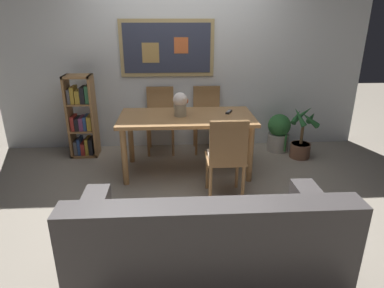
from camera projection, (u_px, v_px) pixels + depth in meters
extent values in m
plane|color=gray|center=(187.00, 188.00, 3.87)|extent=(12.00, 12.00, 0.00)
cube|color=silver|center=(182.00, 57.00, 4.73)|extent=(5.20, 0.10, 2.60)
cube|color=tan|center=(167.00, 48.00, 4.61)|extent=(1.29, 0.02, 0.76)
cube|color=#33384C|center=(167.00, 48.00, 4.59)|extent=(1.19, 0.01, 0.66)
cube|color=tan|center=(151.00, 53.00, 4.60)|extent=(0.23, 0.00, 0.27)
cube|color=#D86633|center=(181.00, 45.00, 4.58)|extent=(0.19, 0.00, 0.21)
cube|color=#9E7042|center=(187.00, 117.00, 4.04)|extent=(1.61, 0.80, 0.04)
cylinder|color=#9E7042|center=(124.00, 157.00, 3.83)|extent=(0.07, 0.07, 0.69)
cylinder|color=#9E7042|center=(250.00, 154.00, 3.91)|extent=(0.07, 0.07, 0.69)
cylinder|color=#9E7042|center=(131.00, 138.00, 4.43)|extent=(0.07, 0.07, 0.69)
cylinder|color=#9E7042|center=(240.00, 136.00, 4.51)|extent=(0.07, 0.07, 0.69)
cube|color=#9E7042|center=(207.00, 122.00, 4.78)|extent=(0.40, 0.40, 0.03)
cube|color=#C6B299|center=(207.00, 120.00, 4.77)|extent=(0.36, 0.36, 0.03)
cylinder|color=#9E7042|center=(217.00, 132.00, 5.03)|extent=(0.04, 0.04, 0.42)
cylinder|color=#9E7042|center=(195.00, 133.00, 5.01)|extent=(0.04, 0.04, 0.42)
cylinder|color=#9E7042|center=(220.00, 140.00, 4.71)|extent=(0.04, 0.04, 0.42)
cylinder|color=#9E7042|center=(196.00, 141.00, 4.70)|extent=(0.04, 0.04, 0.42)
cube|color=#9E7042|center=(206.00, 102.00, 4.86)|extent=(0.38, 0.04, 0.46)
cube|color=#9E7042|center=(207.00, 88.00, 4.79)|extent=(0.38, 0.05, 0.06)
cube|color=#9E7042|center=(225.00, 159.00, 3.56)|extent=(0.40, 0.40, 0.03)
cube|color=#C6B299|center=(225.00, 156.00, 3.55)|extent=(0.36, 0.36, 0.03)
cylinder|color=#9E7042|center=(210.00, 185.00, 3.47)|extent=(0.04, 0.04, 0.42)
cylinder|color=#9E7042|center=(243.00, 185.00, 3.49)|extent=(0.04, 0.04, 0.42)
cylinder|color=#9E7042|center=(207.00, 171.00, 3.79)|extent=(0.04, 0.04, 0.42)
cylinder|color=#9E7042|center=(237.00, 170.00, 3.81)|extent=(0.04, 0.04, 0.42)
cube|color=#9E7042|center=(229.00, 143.00, 3.30)|extent=(0.38, 0.04, 0.46)
cube|color=#9E7042|center=(230.00, 124.00, 3.23)|extent=(0.38, 0.05, 0.06)
cube|color=#9E7042|center=(161.00, 123.00, 4.74)|extent=(0.40, 0.40, 0.03)
cube|color=#C6B299|center=(160.00, 121.00, 4.73)|extent=(0.36, 0.36, 0.03)
cylinder|color=#9E7042|center=(173.00, 133.00, 4.99)|extent=(0.04, 0.04, 0.42)
cylinder|color=#9E7042|center=(150.00, 134.00, 4.97)|extent=(0.04, 0.04, 0.42)
cylinder|color=#9E7042|center=(173.00, 142.00, 4.67)|extent=(0.04, 0.04, 0.42)
cylinder|color=#9E7042|center=(148.00, 142.00, 4.65)|extent=(0.04, 0.04, 0.42)
cube|color=#9E7042|center=(160.00, 103.00, 4.82)|extent=(0.38, 0.04, 0.46)
cube|color=#9E7042|center=(160.00, 89.00, 4.75)|extent=(0.38, 0.05, 0.06)
cube|color=#514C4C|center=(206.00, 257.00, 2.46)|extent=(1.80, 0.84, 0.40)
cube|color=#514C4C|center=(212.00, 237.00, 2.01)|extent=(1.80, 0.20, 0.44)
cube|color=#514C4C|center=(89.00, 225.00, 2.31)|extent=(0.18, 0.80, 0.22)
cube|color=#514C4C|center=(319.00, 218.00, 2.39)|extent=(0.18, 0.80, 0.22)
cube|color=#B78C33|center=(139.00, 233.00, 2.14)|extent=(0.32, 0.16, 0.33)
cube|color=#334C72|center=(209.00, 231.00, 2.16)|extent=(0.32, 0.16, 0.33)
cube|color=#9E7042|center=(70.00, 117.00, 4.57)|extent=(0.03, 0.28, 1.12)
cube|color=#9E7042|center=(94.00, 116.00, 4.59)|extent=(0.03, 0.28, 1.12)
cube|color=#9E7042|center=(87.00, 154.00, 4.78)|extent=(0.36, 0.28, 0.03)
cube|color=#9E7042|center=(77.00, 76.00, 4.38)|extent=(0.36, 0.28, 0.03)
cube|color=#9E7042|center=(84.00, 130.00, 4.65)|extent=(0.30, 0.28, 0.02)
cube|color=#9E7042|center=(80.00, 103.00, 4.51)|extent=(0.30, 0.28, 0.02)
cube|color=#595960|center=(77.00, 146.00, 4.73)|extent=(0.05, 0.22, 0.19)
cube|color=#2D4C8C|center=(81.00, 145.00, 4.73)|extent=(0.04, 0.22, 0.23)
cube|color=#B2332D|center=(84.00, 147.00, 4.74)|extent=(0.05, 0.22, 0.17)
cube|color=gold|center=(88.00, 145.00, 4.73)|extent=(0.04, 0.22, 0.23)
cube|color=black|center=(92.00, 145.00, 4.74)|extent=(0.05, 0.22, 0.22)
cube|color=#B2332D|center=(74.00, 122.00, 4.60)|extent=(0.05, 0.22, 0.19)
cube|color=black|center=(78.00, 123.00, 4.61)|extent=(0.05, 0.22, 0.17)
cube|color=#7F3F72|center=(83.00, 123.00, 4.61)|extent=(0.05, 0.22, 0.18)
cube|color=#2D4C8C|center=(86.00, 122.00, 4.61)|extent=(0.04, 0.22, 0.19)
cube|color=gold|center=(91.00, 122.00, 4.61)|extent=(0.06, 0.22, 0.19)
cube|color=#595960|center=(70.00, 96.00, 4.47)|extent=(0.04, 0.22, 0.19)
cube|color=gold|center=(74.00, 94.00, 4.47)|extent=(0.05, 0.22, 0.22)
cube|color=gold|center=(79.00, 96.00, 4.48)|extent=(0.06, 0.22, 0.17)
cube|color=black|center=(84.00, 95.00, 4.47)|extent=(0.06, 0.22, 0.21)
cube|color=#337247|center=(88.00, 94.00, 4.47)|extent=(0.05, 0.22, 0.23)
cylinder|color=#B2ADA3|center=(278.00, 142.00, 4.89)|extent=(0.30, 0.30, 0.25)
cylinder|color=#332319|center=(278.00, 134.00, 4.85)|extent=(0.27, 0.27, 0.02)
sphere|color=#2D6B33|center=(279.00, 125.00, 4.80)|extent=(0.32, 0.32, 0.32)
cylinder|color=#2D6B33|center=(285.00, 143.00, 4.74)|extent=(0.03, 0.03, 0.25)
cylinder|color=#2D6B33|center=(285.00, 137.00, 4.98)|extent=(0.03, 0.03, 0.27)
cylinder|color=brown|center=(300.00, 150.00, 4.66)|extent=(0.27, 0.27, 0.20)
cylinder|color=#332319|center=(301.00, 144.00, 4.63)|extent=(0.24, 0.24, 0.02)
cylinder|color=brown|center=(302.00, 134.00, 4.57)|extent=(0.04, 0.04, 0.30)
cone|color=#235B2D|center=(312.00, 117.00, 4.49)|extent=(0.10, 0.23, 0.22)
cone|color=#235B2D|center=(303.00, 114.00, 4.60)|extent=(0.27, 0.14, 0.25)
cone|color=#235B2D|center=(297.00, 117.00, 4.56)|extent=(0.22, 0.22, 0.20)
cone|color=#235B2D|center=(300.00, 117.00, 4.42)|extent=(0.20, 0.23, 0.26)
cone|color=#235B2D|center=(310.00, 119.00, 4.35)|extent=(0.30, 0.12, 0.25)
cylinder|color=tan|center=(180.00, 110.00, 4.01)|extent=(0.14, 0.14, 0.14)
sphere|color=silver|center=(180.00, 100.00, 3.96)|extent=(0.17, 0.17, 0.17)
sphere|color=#EACC4C|center=(177.00, 100.00, 4.02)|extent=(0.07, 0.07, 0.07)
sphere|color=silver|center=(183.00, 99.00, 3.90)|extent=(0.05, 0.05, 0.05)
sphere|color=#D86633|center=(186.00, 101.00, 3.99)|extent=(0.07, 0.07, 0.07)
cube|color=black|center=(229.00, 112.00, 4.16)|extent=(0.10, 0.16, 0.02)
cube|color=gray|center=(229.00, 111.00, 4.15)|extent=(0.07, 0.10, 0.00)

